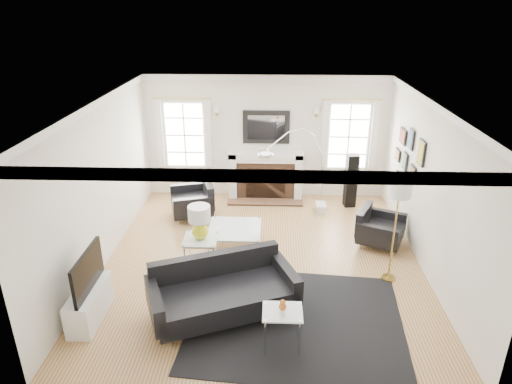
{
  "coord_description": "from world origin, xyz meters",
  "views": [
    {
      "loc": [
        0.15,
        -7.01,
        4.29
      ],
      "look_at": [
        -0.13,
        0.3,
        1.19
      ],
      "focal_mm": 32.0,
      "sensor_mm": 36.0,
      "label": 1
    }
  ],
  "objects_px": {
    "armchair_right": "(378,229)",
    "gourd_lamp": "(200,220)",
    "fireplace": "(266,176)",
    "coffee_table": "(235,230)",
    "arc_floor_lamp": "(296,171)",
    "armchair_left": "(195,201)",
    "sofa": "(222,292)"
  },
  "relations": [
    {
      "from": "sofa",
      "to": "gourd_lamp",
      "type": "height_order",
      "value": "gourd_lamp"
    },
    {
      "from": "armchair_left",
      "to": "coffee_table",
      "type": "distance_m",
      "value": 1.66
    },
    {
      "from": "armchair_left",
      "to": "armchair_right",
      "type": "relative_size",
      "value": 1.01
    },
    {
      "from": "armchair_right",
      "to": "armchair_left",
      "type": "bearing_deg",
      "value": 163.3
    },
    {
      "from": "armchair_right",
      "to": "gourd_lamp",
      "type": "xyz_separation_m",
      "value": [
        -3.17,
        -1.02,
        0.63
      ]
    },
    {
      "from": "armchair_left",
      "to": "arc_floor_lamp",
      "type": "distance_m",
      "value": 2.25
    },
    {
      "from": "fireplace",
      "to": "arc_floor_lamp",
      "type": "xyz_separation_m",
      "value": [
        0.62,
        -1.21,
        0.57
      ]
    },
    {
      "from": "coffee_table",
      "to": "arc_floor_lamp",
      "type": "xyz_separation_m",
      "value": [
        1.15,
        1.19,
        0.72
      ]
    },
    {
      "from": "fireplace",
      "to": "armchair_left",
      "type": "bearing_deg",
      "value": -144.8
    },
    {
      "from": "coffee_table",
      "to": "arc_floor_lamp",
      "type": "distance_m",
      "value": 1.8
    },
    {
      "from": "arc_floor_lamp",
      "to": "armchair_right",
      "type": "bearing_deg",
      "value": -31.44
    },
    {
      "from": "fireplace",
      "to": "gourd_lamp",
      "type": "distance_m",
      "value": 3.35
    },
    {
      "from": "armchair_right",
      "to": "arc_floor_lamp",
      "type": "xyz_separation_m",
      "value": [
        -1.52,
        0.93,
        0.79
      ]
    },
    {
      "from": "armchair_right",
      "to": "coffee_table",
      "type": "bearing_deg",
      "value": -174.55
    },
    {
      "from": "armchair_left",
      "to": "armchair_right",
      "type": "height_order",
      "value": "armchair_left"
    },
    {
      "from": "sofa",
      "to": "gourd_lamp",
      "type": "bearing_deg",
      "value": 112.63
    },
    {
      "from": "fireplace",
      "to": "armchair_right",
      "type": "bearing_deg",
      "value": -44.91
    },
    {
      "from": "fireplace",
      "to": "coffee_table",
      "type": "height_order",
      "value": "fireplace"
    },
    {
      "from": "sofa",
      "to": "armchair_right",
      "type": "relative_size",
      "value": 2.07
    },
    {
      "from": "armchair_left",
      "to": "gourd_lamp",
      "type": "xyz_separation_m",
      "value": [
        0.46,
        -2.11,
        0.61
      ]
    },
    {
      "from": "fireplace",
      "to": "gourd_lamp",
      "type": "xyz_separation_m",
      "value": [
        -1.03,
        -3.16,
        0.41
      ]
    },
    {
      "from": "fireplace",
      "to": "sofa",
      "type": "relative_size",
      "value": 0.74
    },
    {
      "from": "fireplace",
      "to": "armchair_left",
      "type": "relative_size",
      "value": 1.52
    },
    {
      "from": "arc_floor_lamp",
      "to": "sofa",
      "type": "bearing_deg",
      "value": -110.97
    },
    {
      "from": "fireplace",
      "to": "armchair_left",
      "type": "distance_m",
      "value": 1.83
    },
    {
      "from": "coffee_table",
      "to": "gourd_lamp",
      "type": "height_order",
      "value": "gourd_lamp"
    },
    {
      "from": "fireplace",
      "to": "coffee_table",
      "type": "bearing_deg",
      "value": -102.32
    },
    {
      "from": "fireplace",
      "to": "arc_floor_lamp",
      "type": "relative_size",
      "value": 0.82
    },
    {
      "from": "armchair_right",
      "to": "gourd_lamp",
      "type": "relative_size",
      "value": 1.88
    },
    {
      "from": "armchair_right",
      "to": "arc_floor_lamp",
      "type": "distance_m",
      "value": 1.95
    },
    {
      "from": "sofa",
      "to": "coffee_table",
      "type": "height_order",
      "value": "sofa"
    },
    {
      "from": "sofa",
      "to": "armchair_left",
      "type": "height_order",
      "value": "sofa"
    }
  ]
}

